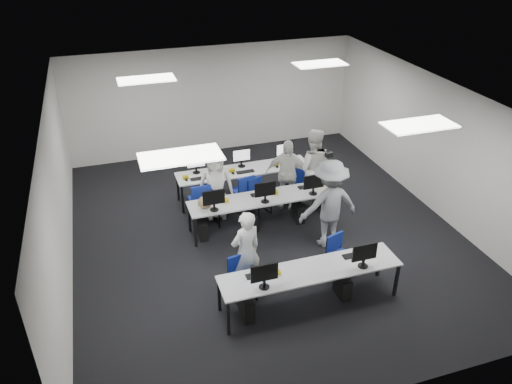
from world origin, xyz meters
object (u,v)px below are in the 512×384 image
object	(u,v)px
chair_4	(306,194)
chair_7	(296,188)
chair_2	(209,214)
student_3	(287,174)
chair_5	(200,207)
chair_1	(339,263)
chair_3	(259,202)
photographer	(329,204)
student_0	(246,251)
desk_mid	(262,200)
chair_0	(242,285)
student_1	(312,167)
chair_6	(243,197)
desk_front	(310,272)
student_2	(216,185)

from	to	relation	value
chair_4	chair_7	distance (m)	0.41
chair_2	student_3	world-z (taller)	student_3
chair_5	chair_1	bearing A→B (deg)	-54.18
chair_2	chair_3	xyz separation A→B (m)	(1.21, 0.13, 0.00)
photographer	student_0	bearing A→B (deg)	21.94
desk_mid	student_0	xyz separation A→B (m)	(-0.93, -1.85, 0.13)
chair_0	chair_1	distance (m)	1.93
student_3	photographer	xyz separation A→B (m)	(0.26, -1.70, 0.12)
chair_1	chair_2	size ratio (longest dim) A/B	1.02
chair_4	student_1	world-z (taller)	student_1
desk_mid	chair_6	distance (m)	1.00
desk_front	chair_4	distance (m)	3.39
chair_4	student_3	size ratio (longest dim) A/B	0.57
chair_0	desk_front	bearing A→B (deg)	-37.18
chair_0	chair_7	xyz separation A→B (m)	(2.23, 3.01, 0.03)
chair_1	student_0	xyz separation A→B (m)	(-1.78, 0.19, 0.55)
chair_0	chair_2	size ratio (longest dim) A/B	1.00
chair_6	student_1	xyz separation A→B (m)	(1.59, -0.26, 0.65)
photographer	chair_2	bearing A→B (deg)	-34.95
student_0	student_3	xyz separation A→B (m)	(1.74, 2.52, 0.03)
chair_5	chair_6	bearing A→B (deg)	7.70
chair_4	student_0	xyz separation A→B (m)	(-2.19, -2.38, 0.51)
chair_4	desk_mid	bearing A→B (deg)	-142.19
chair_0	chair_5	size ratio (longest dim) A/B	0.88
chair_0	chair_7	size ratio (longest dim) A/B	0.90
chair_7	chair_1	bearing A→B (deg)	-78.74
desk_mid	student_2	size ratio (longest dim) A/B	1.99
student_0	student_3	world-z (taller)	student_3
chair_5	student_2	bearing A→B (deg)	-1.71
desk_front	student_2	distance (m)	3.44
chair_2	student_3	size ratio (longest dim) A/B	0.49
chair_2	chair_6	xyz separation A→B (m)	(0.90, 0.44, 0.02)
student_2	chair_3	bearing A→B (deg)	2.19
chair_2	chair_5	distance (m)	0.32
chair_0	chair_4	world-z (taller)	chair_4
chair_0	chair_5	bearing A→B (deg)	81.47
chair_1	chair_3	size ratio (longest dim) A/B	1.02
chair_1	chair_7	xyz separation A→B (m)	(0.31, 2.97, 0.02)
desk_front	chair_3	distance (m)	3.22
desk_mid	chair_4	bearing A→B (deg)	22.78
desk_front	student_0	world-z (taller)	student_0
chair_4	chair_7	bearing A→B (deg)	118.83
chair_1	chair_2	world-z (taller)	chair_1
chair_2	chair_3	world-z (taller)	chair_3
student_0	photographer	xyz separation A→B (m)	(2.00, 0.83, 0.14)
desk_mid	chair_1	world-z (taller)	chair_1
student_1	chair_7	bearing A→B (deg)	-28.77
chair_0	student_3	bearing A→B (deg)	44.16
student_2	student_3	world-z (taller)	student_3
desk_front	photographer	distance (m)	1.93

